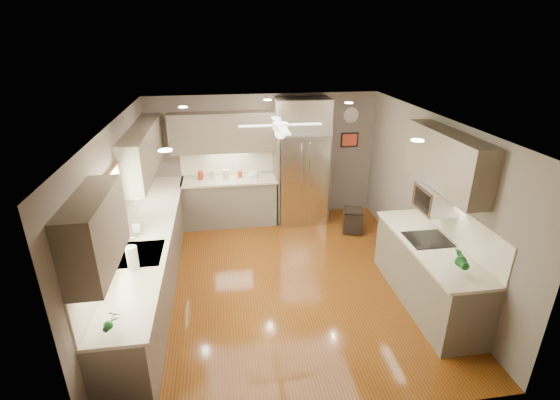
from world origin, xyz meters
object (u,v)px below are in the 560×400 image
object	(u,v)px
canister_a	(201,175)
refrigerator	(302,164)
potted_plant_left	(112,320)
potted_plant_right	(461,260)
canister_c	(226,175)
canister_d	(240,174)
soap_bottle	(137,227)
paper_towel	(132,258)
microwave	(436,199)
canister_b	(212,175)
bowl	(253,177)
stool	(353,221)

from	to	relation	value
canister_a	refrigerator	bearing A→B (deg)	-2.61
potted_plant_left	potted_plant_right	world-z (taller)	potted_plant_right
refrigerator	canister_c	bearing A→B (deg)	178.57
canister_d	canister_a	bearing A→B (deg)	-179.51
soap_bottle	paper_towel	bearing A→B (deg)	-83.09
canister_d	microwave	xyz separation A→B (m)	(2.53, -2.80, 0.48)
canister_b	bowl	bearing A→B (deg)	-6.22
stool	potted_plant_left	bearing A→B (deg)	-135.85
canister_d	refrigerator	distance (m)	1.23
canister_a	bowl	xyz separation A→B (m)	(1.01, -0.08, -0.05)
canister_c	potted_plant_left	distance (m)	4.35
canister_d	stool	bearing A→B (deg)	-21.54
canister_d	potted_plant_left	distance (m)	4.49
stool	potted_plant_right	bearing A→B (deg)	-83.68
canister_a	stool	size ratio (longest dim) A/B	0.38
canister_b	canister_c	bearing A→B (deg)	-11.84
soap_bottle	refrigerator	bearing A→B (deg)	36.75
canister_b	refrigerator	bearing A→B (deg)	-3.05
canister_a	stool	world-z (taller)	canister_a
canister_b	potted_plant_left	bearing A→B (deg)	-102.05
canister_d	soap_bottle	xyz separation A→B (m)	(-1.58, -2.18, 0.05)
paper_towel	soap_bottle	bearing A→B (deg)	96.91
soap_bottle	potted_plant_left	xyz separation A→B (m)	(0.13, -2.07, 0.04)
refrigerator	soap_bottle	bearing A→B (deg)	-143.25
canister_c	paper_towel	distance (m)	3.28
canister_a	canister_b	bearing A→B (deg)	0.97
canister_d	bowl	distance (m)	0.27
microwave	paper_towel	xyz separation A→B (m)	(-4.00, -0.30, -0.40)
soap_bottle	refrigerator	size ratio (longest dim) A/B	0.09
canister_b	microwave	world-z (taller)	microwave
potted_plant_right	refrigerator	bearing A→B (deg)	108.17
canister_a	refrigerator	size ratio (longest dim) A/B	0.07
microwave	bowl	bearing A→B (deg)	130.01
canister_d	stool	world-z (taller)	canister_d
canister_a	paper_towel	distance (m)	3.18
canister_c	paper_towel	bearing A→B (deg)	-111.38
microwave	potted_plant_left	bearing A→B (deg)	-160.03
potted_plant_right	paper_towel	size ratio (longest dim) A/B	0.98
potted_plant_right	paper_towel	xyz separation A→B (m)	(-3.88, 0.65, -0.02)
bowl	canister_b	bearing A→B (deg)	173.78
microwave	canister_c	bearing A→B (deg)	135.63
potted_plant_left	refrigerator	bearing A→B (deg)	57.42
canister_b	paper_towel	distance (m)	3.24
canister_d	paper_towel	xyz separation A→B (m)	(-1.47, -3.11, 0.08)
paper_towel	canister_a	bearing A→B (deg)	77.14
canister_d	potted_plant_left	xyz separation A→B (m)	(-1.45, -4.25, 0.08)
canister_b	potted_plant_left	world-z (taller)	potted_plant_left
canister_a	canister_d	bearing A→B (deg)	0.49
potted_plant_left	refrigerator	xyz separation A→B (m)	(2.66, 4.15, 0.11)
soap_bottle	microwave	world-z (taller)	microwave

